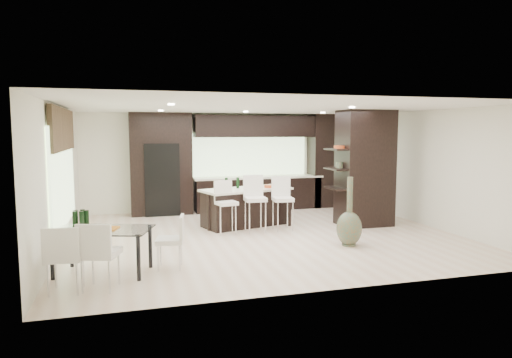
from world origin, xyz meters
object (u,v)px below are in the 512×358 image
object	(u,v)px
chair_near	(100,258)
chair_end	(170,244)
floor_vase	(349,211)
dining_table	(103,251)
stool_left	(226,213)
chair_far	(66,261)
kitchen_island	(246,207)
stool_mid	(255,209)
bench	(263,215)
stool_right	(283,209)

from	to	relation	value
chair_near	chair_end	distance (m)	1.26
floor_vase	dining_table	world-z (taller)	floor_vase
stool_left	chair_end	world-z (taller)	stool_left
floor_vase	chair_far	size ratio (longest dim) A/B	1.54
dining_table	chair_end	size ratio (longest dim) A/B	1.84
kitchen_island	stool_left	size ratio (longest dim) A/B	2.26
stool_mid	bench	bearing A→B (deg)	65.59
stool_left	floor_vase	distance (m)	2.66
dining_table	chair_end	distance (m)	1.03
stool_left	chair_end	bearing A→B (deg)	-133.55
stool_left	bench	distance (m)	1.34
kitchen_island	stool_right	xyz separation A→B (m)	(0.64, -0.76, 0.05)
kitchen_island	stool_mid	distance (m)	0.78
kitchen_island	stool_right	bearing A→B (deg)	-66.56
stool_mid	chair_near	world-z (taller)	stool_mid
kitchen_island	dining_table	size ratio (longest dim) A/B	1.43
bench	kitchen_island	bearing A→B (deg)	-178.28
kitchen_island	bench	distance (m)	0.46
kitchen_island	chair_end	xyz separation A→B (m)	(-2.05, -2.95, -0.04)
bench	chair_near	distance (m)	5.11
chair_far	floor_vase	bearing A→B (deg)	21.02
kitchen_island	bench	world-z (taller)	kitchen_island
bench	stool_mid	bearing A→B (deg)	-120.15
stool_mid	stool_right	bearing A→B (deg)	3.20
stool_right	dining_table	world-z (taller)	stool_right
stool_mid	chair_far	xyz separation A→B (m)	(-3.54, -2.90, -0.07)
stool_left	bench	world-z (taller)	stool_left
stool_right	floor_vase	world-z (taller)	floor_vase
stool_right	bench	bearing A→B (deg)	111.82
stool_right	dining_table	distance (m)	4.32
chair_end	bench	bearing A→B (deg)	-28.49
floor_vase	chair_near	bearing A→B (deg)	-164.29
kitchen_island	chair_far	world-z (taller)	same
stool_mid	dining_table	distance (m)	3.78
chair_near	dining_table	bearing A→B (deg)	108.18
chair_far	chair_end	size ratio (longest dim) A/B	1.10
stool_mid	stool_right	size ratio (longest dim) A/B	1.04
bench	stool_left	bearing A→B (deg)	-146.40
stool_mid	chair_end	size ratio (longest dim) A/B	1.27
stool_right	bench	distance (m)	0.88
floor_vase	dining_table	distance (m)	4.55
floor_vase	chair_near	distance (m)	4.69
stool_left	stool_right	xyz separation A→B (m)	(1.29, -0.01, 0.02)
bench	dining_table	size ratio (longest dim) A/B	0.79
kitchen_island	dining_table	distance (m)	4.27
dining_table	chair_near	size ratio (longest dim) A/B	1.63
chair_near	stool_mid	bearing A→B (deg)	61.55
kitchen_island	bench	xyz separation A→B (m)	(0.41, 0.04, -0.22)
bench	chair_near	xyz separation A→B (m)	(-3.49, -3.72, 0.23)
stool_left	chair_end	size ratio (longest dim) A/B	1.16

